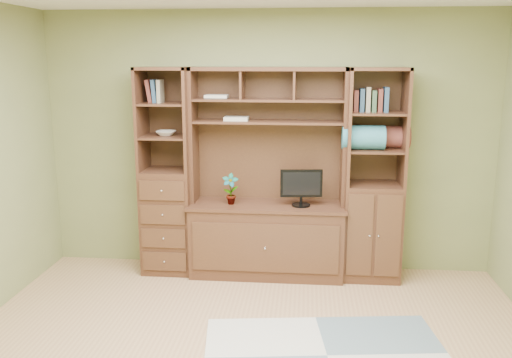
# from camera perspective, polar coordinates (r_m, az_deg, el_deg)

# --- Properties ---
(room) EXTENTS (4.60, 4.10, 2.64)m
(room) POSITION_cam_1_polar(r_m,az_deg,el_deg) (3.51, -1.14, -1.07)
(room) COLOR tan
(room) RESTS_ON ground
(center_hutch) EXTENTS (1.54, 0.53, 2.05)m
(center_hutch) POSITION_cam_1_polar(r_m,az_deg,el_deg) (5.26, 1.18, 0.45)
(center_hutch) COLOR #432617
(center_hutch) RESTS_ON ground
(left_tower) EXTENTS (0.50, 0.45, 2.05)m
(left_tower) POSITION_cam_1_polar(r_m,az_deg,el_deg) (5.46, -9.31, 0.74)
(left_tower) COLOR #432617
(left_tower) RESTS_ON ground
(right_tower) EXTENTS (0.55, 0.45, 2.05)m
(right_tower) POSITION_cam_1_polar(r_m,az_deg,el_deg) (5.32, 12.29, 0.31)
(right_tower) COLOR #432617
(right_tower) RESTS_ON ground
(rug) EXTENTS (1.93, 1.41, 0.01)m
(rug) POSITION_cam_1_polar(r_m,az_deg,el_deg) (4.19, 7.50, -18.00)
(rug) COLOR gray
(rug) RESTS_ON ground
(monitor) EXTENTS (0.42, 0.23, 0.50)m
(monitor) POSITION_cam_1_polar(r_m,az_deg,el_deg) (5.22, 4.80, -0.21)
(monitor) COLOR black
(monitor) RESTS_ON center_hutch
(orchid) EXTENTS (0.16, 0.11, 0.30)m
(orchid) POSITION_cam_1_polar(r_m,az_deg,el_deg) (5.29, -2.71, -1.06)
(orchid) COLOR #A24C37
(orchid) RESTS_ON center_hutch
(magazines) EXTENTS (0.23, 0.17, 0.04)m
(magazines) POSITION_cam_1_polar(r_m,az_deg,el_deg) (5.29, -2.07, 6.38)
(magazines) COLOR #BAB19E
(magazines) RESTS_ON center_hutch
(bowl) EXTENTS (0.19, 0.19, 0.05)m
(bowl) POSITION_cam_1_polar(r_m,az_deg,el_deg) (5.39, -9.44, 4.78)
(bowl) COLOR beige
(bowl) RESTS_ON left_tower
(blanket_teal) EXTENTS (0.39, 0.23, 0.23)m
(blanket_teal) POSITION_cam_1_polar(r_m,az_deg,el_deg) (5.19, 11.23, 4.32)
(blanket_teal) COLOR teal
(blanket_teal) RESTS_ON right_tower
(blanket_red) EXTENTS (0.38, 0.21, 0.21)m
(blanket_red) POSITION_cam_1_polar(r_m,az_deg,el_deg) (5.35, 13.87, 4.33)
(blanket_red) COLOR brown
(blanket_red) RESTS_ON right_tower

